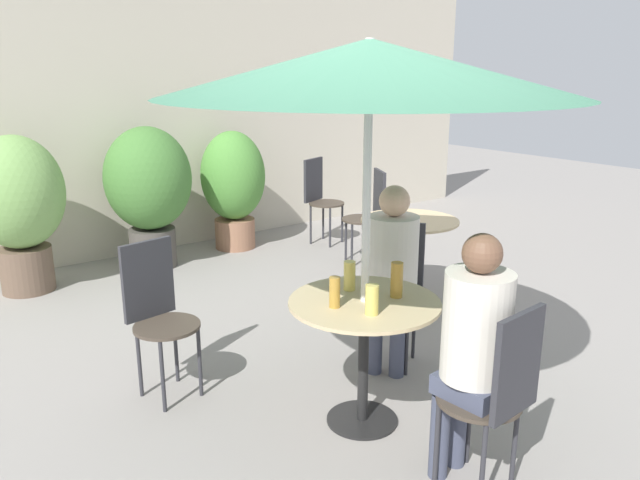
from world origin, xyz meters
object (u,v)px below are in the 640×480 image
(bistro_chair_0, at_px, (499,387))
(beer_glass_3, at_px, (372,300))
(bistro_chair_2, at_px, (157,305))
(bistro_chair_3, at_px, (371,208))
(potted_plant_1, at_px, (149,186))
(umbrella, at_px, (369,69))
(cafe_table_near, at_px, (364,327))
(beer_glass_1, at_px, (350,276))
(potted_plant_0, at_px, (18,202))
(seated_person_0, at_px, (473,339))
(beer_glass_2, at_px, (335,292))
(seated_person_1, at_px, (392,262))
(potted_plant_2, at_px, (233,183))
(bistro_chair_1, at_px, (396,280))
(beer_glass_0, at_px, (397,280))
(cafe_table_far, at_px, (409,238))
(bistro_chair_4, at_px, (319,193))

(bistro_chair_0, xyz_separation_m, beer_glass_3, (-0.16, 0.68, 0.24))
(bistro_chair_2, distance_m, bistro_chair_3, 3.00)
(potted_plant_1, distance_m, umbrella, 3.59)
(umbrella, bearing_deg, cafe_table_near, 180.00)
(beer_glass_1, relative_size, potted_plant_0, 0.12)
(beer_glass_1, bearing_deg, seated_person_0, -89.30)
(beer_glass_1, xyz_separation_m, beer_glass_2, (-0.23, -0.16, -0.00))
(seated_person_0, bearing_deg, seated_person_1, -119.98)
(cafe_table_near, xyz_separation_m, umbrella, (0.00, 0.00, 1.36))
(potted_plant_1, distance_m, potted_plant_2, 1.00)
(bistro_chair_1, relative_size, bistro_chair_3, 1.00)
(cafe_table_near, height_order, beer_glass_2, beer_glass_2)
(beer_glass_0, distance_m, beer_glass_2, 0.37)
(potted_plant_1, bearing_deg, beer_glass_1, -92.30)
(bistro_chair_2, relative_size, seated_person_0, 0.76)
(beer_glass_2, height_order, potted_plant_1, potted_plant_1)
(cafe_table_far, relative_size, beer_glass_1, 4.82)
(beer_glass_1, bearing_deg, seated_person_1, 21.88)
(cafe_table_far, relative_size, bistro_chair_3, 0.85)
(bistro_chair_0, distance_m, beer_glass_1, 1.06)
(beer_glass_2, xyz_separation_m, beer_glass_3, (0.09, -0.19, -0.00))
(potted_plant_0, bearing_deg, bistro_chair_4, -5.52)
(cafe_table_far, bearing_deg, beer_glass_2, -145.93)
(cafe_table_near, xyz_separation_m, cafe_table_far, (1.49, 1.16, -0.01))
(seated_person_1, relative_size, beer_glass_0, 6.28)
(cafe_table_near, bearing_deg, bistro_chair_3, 47.82)
(beer_glass_2, relative_size, potted_plant_1, 0.12)
(bistro_chair_0, bearing_deg, cafe_table_near, -90.00)
(bistro_chair_0, distance_m, seated_person_0, 0.23)
(bistro_chair_3, xyz_separation_m, potted_plant_2, (-0.83, 1.31, 0.16))
(beer_glass_2, height_order, potted_plant_2, potted_plant_2)
(beer_glass_2, bearing_deg, potted_plant_2, 68.86)
(bistro_chair_3, height_order, umbrella, umbrella)
(bistro_chair_2, bearing_deg, bistro_chair_3, 14.39)
(cafe_table_near, distance_m, beer_glass_1, 0.30)
(bistro_chair_2, height_order, potted_plant_0, potted_plant_0)
(bistro_chair_3, distance_m, potted_plant_0, 3.24)
(bistro_chair_3, height_order, potted_plant_2, potted_plant_2)
(cafe_table_near, relative_size, bistro_chair_2, 0.87)
(bistro_chair_1, distance_m, bistro_chair_4, 2.97)
(bistro_chair_0, bearing_deg, beer_glass_3, -81.30)
(beer_glass_2, bearing_deg, bistro_chair_1, 27.23)
(seated_person_0, height_order, beer_glass_0, seated_person_0)
(bistro_chair_1, xyz_separation_m, seated_person_0, (-0.64, -1.18, 0.18))
(bistro_chair_3, bearing_deg, bistro_chair_0, -6.41)
(bistro_chair_2, xyz_separation_m, umbrella, (0.77, -1.01, 1.37))
(bistro_chair_2, height_order, beer_glass_0, bistro_chair_2)
(cafe_table_near, xyz_separation_m, bistro_chair_3, (1.99, 2.19, -0.01))
(bistro_chair_0, distance_m, bistro_chair_3, 3.60)
(potted_plant_0, bearing_deg, potted_plant_2, 2.35)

